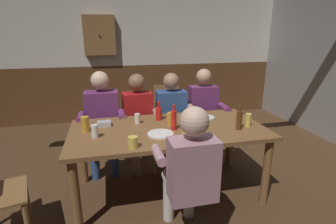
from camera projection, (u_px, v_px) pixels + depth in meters
The scene contains 25 objects.
ground_plane at pixel (168, 191), 2.91m from camera, with size 6.82×6.82×0.00m, color #4C331E.
back_wall_upper at pixel (135, 26), 4.94m from camera, with size 5.68×0.12×1.45m, color beige.
back_wall_wainscot at pixel (137, 92), 5.31m from camera, with size 5.68×0.12×1.07m, color brown.
dining_table at pixel (169, 136), 2.72m from camera, with size 1.98×0.98×0.75m.
person_0 at pixel (102, 117), 3.24m from camera, with size 0.55×0.52×1.24m.
person_1 at pixel (139, 117), 3.34m from camera, with size 0.52×0.54×1.19m.
person_2 at pixel (172, 114), 3.44m from camera, with size 0.55×0.55×1.19m.
person_3 at pixel (204, 111), 3.53m from camera, with size 0.52×0.51×1.23m.
person_4 at pixel (189, 170), 2.06m from camera, with size 0.50×0.52×1.19m.
chair_empty_near_left at pixel (166, 112), 4.17m from camera, with size 0.52×0.52×0.88m.
table_candle at pixel (170, 140), 2.29m from camera, with size 0.04×0.04×0.08m, color #F9E08C.
condiment_caddy at pixel (104, 124), 2.75m from camera, with size 0.14×0.10×0.05m, color #B2B7BC.
plate_0 at pixel (161, 134), 2.52m from camera, with size 0.25×0.25×0.01m, color white.
plate_1 at pixel (205, 117), 3.01m from camera, with size 0.21×0.21×0.01m, color white.
bottle_0 at pixel (159, 113), 2.92m from camera, with size 0.07×0.07×0.21m.
bottle_1 at pixel (239, 120), 2.63m from camera, with size 0.06×0.06×0.25m.
bottle_2 at pixel (174, 119), 2.62m from camera, with size 0.06×0.06×0.26m.
pint_glass_0 at pixel (133, 142), 2.22m from camera, with size 0.08×0.08×0.10m, color #E5C64C.
pint_glass_1 at pixel (170, 119), 2.76m from camera, with size 0.07×0.07×0.14m, color gold.
pint_glass_2 at pixel (95, 131), 2.43m from camera, with size 0.06×0.06×0.13m, color white.
pint_glass_3 at pixel (186, 131), 2.48m from camera, with size 0.07×0.07×0.10m, color #E5C64C.
pint_glass_4 at pixel (248, 120), 2.73m from camera, with size 0.06×0.06×0.14m, color #E5C64C.
pint_glass_5 at pixel (137, 119), 2.82m from camera, with size 0.06×0.06×0.11m, color white.
pint_glass_6 at pixel (85, 124), 2.58m from camera, with size 0.08×0.08×0.15m, color gold.
wall_dart_cabinet at pixel (99, 35), 4.72m from camera, with size 0.56×0.15×0.70m.
Camera 1 is at (-0.58, -2.46, 1.69)m, focal length 28.06 mm.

